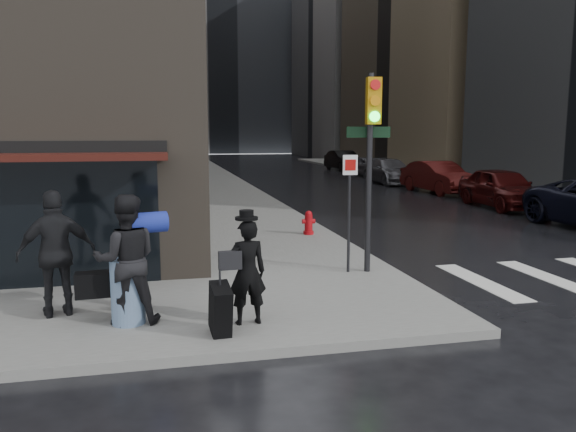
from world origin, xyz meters
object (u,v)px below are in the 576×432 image
at_px(man_overcoat, 242,278).
at_px(parked_car_2, 438,177).
at_px(fire_hydrant, 309,224).
at_px(parked_car_1, 502,188).
at_px(parked_car_3, 390,171).
at_px(parked_car_4, 370,166).
at_px(parked_car_5, 344,161).
at_px(man_greycoat, 57,253).
at_px(man_jeans, 126,259).
at_px(traffic_light, 369,146).

distance_m(man_overcoat, parked_car_2, 22.00).
bearing_deg(fire_hydrant, man_overcoat, -112.17).
xyz_separation_m(parked_car_1, parked_car_2, (0.16, 5.77, -0.01)).
bearing_deg(parked_car_3, parked_car_4, 81.81).
height_order(man_overcoat, parked_car_5, man_overcoat).
bearing_deg(parked_car_2, parked_car_5, 82.63).
bearing_deg(man_greycoat, man_jeans, 135.20).
relative_size(traffic_light, parked_car_4, 0.99).
distance_m(traffic_light, parked_car_2, 18.17).
xyz_separation_m(man_jeans, parked_car_3, (14.15, 23.25, -0.42)).
xyz_separation_m(man_jeans, traffic_light, (4.75, 2.20, 1.65)).
bearing_deg(man_overcoat, man_jeans, -21.12).
xyz_separation_m(fire_hydrant, parked_car_1, (9.50, 4.91, 0.37)).
xyz_separation_m(parked_car_1, parked_car_5, (0.82, 23.06, -0.02)).
height_order(parked_car_2, parked_car_5, parked_car_2).
relative_size(traffic_light, parked_car_2, 0.84).
relative_size(man_overcoat, parked_car_5, 0.37).
bearing_deg(parked_car_5, man_overcoat, -114.11).
xyz_separation_m(man_jeans, fire_hydrant, (4.69, 6.81, -0.70)).
bearing_deg(fire_hydrant, parked_car_5, 69.74).
bearing_deg(parked_car_3, parked_car_5, 86.37).
height_order(traffic_light, parked_car_4, traffic_light).
relative_size(man_overcoat, parked_car_1, 0.37).
relative_size(parked_car_2, parked_car_5, 1.01).
bearing_deg(parked_car_5, man_greycoat, -118.72).
xyz_separation_m(fire_hydrant, parked_car_5, (10.32, 27.97, 0.35)).
relative_size(parked_car_3, parked_car_4, 1.23).
xyz_separation_m(man_greycoat, parked_car_1, (15.30, 11.08, -0.35)).
distance_m(man_greycoat, parked_car_3, 27.28).
xyz_separation_m(man_jeans, parked_car_4, (15.05, 29.01, -0.45)).
height_order(traffic_light, parked_car_2, traffic_light).
height_order(parked_car_2, parked_car_4, parked_car_2).
relative_size(man_overcoat, parked_car_4, 0.44).
height_order(traffic_light, parked_car_5, traffic_light).
bearing_deg(parked_car_2, parked_car_3, 86.94).
relative_size(fire_hydrant, parked_car_3, 0.13).
height_order(man_overcoat, parked_car_4, man_overcoat).
height_order(man_greycoat, parked_car_3, man_greycoat).
distance_m(parked_car_2, parked_car_4, 11.55).
distance_m(parked_car_1, parked_car_4, 17.32).
distance_m(man_greycoat, parked_car_5, 37.76).
xyz_separation_m(man_greycoat, parked_car_5, (16.12, 34.14, -0.37)).
bearing_deg(parked_car_2, fire_hydrant, -137.36).
distance_m(parked_car_3, parked_car_4, 5.84).
bearing_deg(traffic_light, parked_car_1, 50.82).
xyz_separation_m(man_overcoat, parked_car_4, (13.34, 29.53, -0.20)).
bearing_deg(parked_car_5, traffic_light, -110.95).
distance_m(fire_hydrant, parked_car_3, 18.97).
bearing_deg(traffic_light, man_overcoat, -132.63).
bearing_deg(man_jeans, man_overcoat, 159.28).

